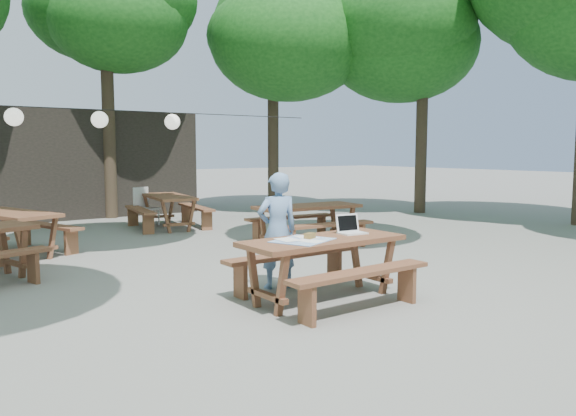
# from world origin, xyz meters

# --- Properties ---
(ground) EXTENTS (80.00, 80.00, 0.00)m
(ground) POSITION_xyz_m (0.00, 0.00, 0.00)
(ground) COLOR #63635F
(ground) RESTS_ON ground
(pavilion) EXTENTS (6.00, 3.00, 2.80)m
(pavilion) POSITION_xyz_m (0.50, 10.50, 1.40)
(pavilion) COLOR black
(pavilion) RESTS_ON ground
(main_picnic_table) EXTENTS (2.00, 1.58, 0.75)m
(main_picnic_table) POSITION_xyz_m (0.28, -0.54, 0.39)
(main_picnic_table) COLOR #4F2C1C
(main_picnic_table) RESTS_ON ground
(picnic_table_ne) EXTENTS (2.07, 1.77, 0.75)m
(picnic_table_ne) POSITION_xyz_m (2.58, 2.66, 0.39)
(picnic_table_ne) COLOR #4F2C1C
(picnic_table_ne) RESTS_ON ground
(picnic_table_far_w) EXTENTS (2.09, 2.30, 0.75)m
(picnic_table_far_w) POSITION_xyz_m (-2.18, 4.75, 0.39)
(picnic_table_far_w) COLOR #4F2C1C
(picnic_table_far_w) RESTS_ON ground
(picnic_table_far_e) EXTENTS (1.85, 2.12, 0.75)m
(picnic_table_far_e) POSITION_xyz_m (1.40, 6.29, 0.39)
(picnic_table_far_e) COLOR #4F2C1C
(picnic_table_far_e) RESTS_ON ground
(woman) EXTENTS (0.62, 0.47, 1.50)m
(woman) POSITION_xyz_m (0.20, 0.27, 0.75)
(woman) COLOR #678BBC
(woman) RESTS_ON ground
(plastic_chair) EXTENTS (0.56, 0.56, 0.90)m
(plastic_chair) POSITION_xyz_m (1.16, 7.02, 0.26)
(plastic_chair) COLOR silver
(plastic_chair) RESTS_ON ground
(laptop) EXTENTS (0.36, 0.30, 0.24)m
(laptop) POSITION_xyz_m (0.80, -0.46, 0.81)
(laptop) COLOR white
(laptop) RESTS_ON main_picnic_table
(tabletop_clutter) EXTENTS (0.81, 0.75, 0.08)m
(tabletop_clutter) POSITION_xyz_m (-0.00, -0.54, 0.76)
(tabletop_clutter) COLOR #3872C1
(tabletop_clutter) RESTS_ON main_picnic_table
(paper_lanterns) EXTENTS (9.00, 0.34, 0.38)m
(paper_lanterns) POSITION_xyz_m (-0.19, 6.00, 2.40)
(paper_lanterns) COLOR black
(paper_lanterns) RESTS_ON ground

